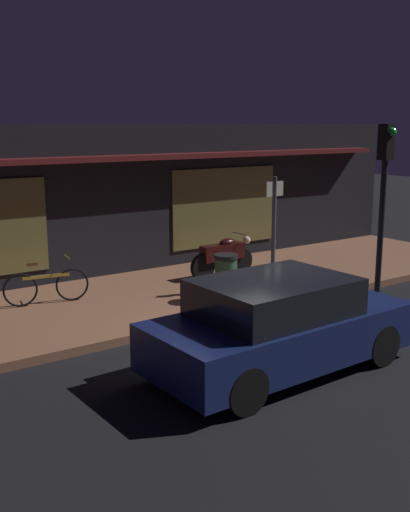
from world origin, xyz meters
TOP-DOWN VIEW (x-y plane):
  - ground_plane at (0.00, 0.00)m, footprint 60.00×60.00m
  - sidewalk_slab at (0.00, 3.00)m, footprint 18.00×4.00m
  - storefront_building at (0.00, 6.39)m, footprint 18.00×3.30m
  - motorcycle at (1.96, 3.37)m, footprint 1.70×0.55m
  - bicycle_parked at (-2.18, 3.58)m, footprint 1.64×0.44m
  - sign_post at (2.09, 1.80)m, footprint 0.44×0.09m
  - trash_bin at (0.85, 1.78)m, footprint 0.48×0.48m
  - traffic_light_pole at (3.68, 0.33)m, footprint 0.24×0.33m
  - parked_car_near at (-0.43, -1.23)m, footprint 4.15×1.88m

SIDE VIEW (x-z plane):
  - ground_plane at x=0.00m, z-range 0.00..0.00m
  - sidewalk_slab at x=0.00m, z-range 0.00..0.15m
  - bicycle_parked at x=-2.18m, z-range 0.05..0.96m
  - trash_bin at x=0.85m, z-range 0.16..1.09m
  - motorcycle at x=1.96m, z-range 0.16..1.13m
  - parked_car_near at x=-0.43m, z-range -0.01..1.41m
  - sign_post at x=2.09m, z-range 0.31..2.71m
  - storefront_building at x=0.00m, z-range 0.00..3.60m
  - traffic_light_pole at x=3.68m, z-range 0.68..4.28m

